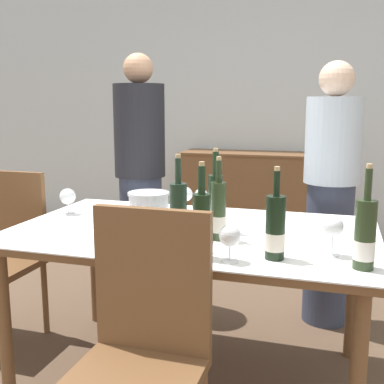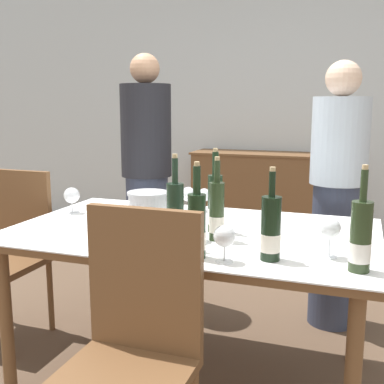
{
  "view_description": "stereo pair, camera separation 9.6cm",
  "coord_description": "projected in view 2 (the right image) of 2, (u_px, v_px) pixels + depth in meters",
  "views": [
    {
      "loc": [
        0.64,
        -2.11,
        1.34
      ],
      "look_at": [
        0.0,
        0.0,
        0.93
      ],
      "focal_mm": 45.0,
      "sensor_mm": 36.0,
      "label": 1
    },
    {
      "loc": [
        0.74,
        -2.08,
        1.34
      ],
      "look_at": [
        0.0,
        0.0,
        0.93
      ],
      "focal_mm": 45.0,
      "sensor_mm": 36.0,
      "label": 2
    }
  ],
  "objects": [
    {
      "name": "chair_left_end",
      "position": [
        10.0,
        244.0,
        2.77
      ],
      "size": [
        0.42,
        0.42,
        0.96
      ],
      "color": "brown",
      "rests_on": "ground_plane"
    },
    {
      "name": "back_wall",
      "position": [
        287.0,
        97.0,
        4.78
      ],
      "size": [
        8.0,
        0.1,
        2.8
      ],
      "color": "silver",
      "rests_on": "ground_plane"
    },
    {
      "name": "wine_glass_5",
      "position": [
        204.0,
        196.0,
        2.63
      ],
      "size": [
        0.07,
        0.07,
        0.13
      ],
      "color": "white",
      "rests_on": "dining_table"
    },
    {
      "name": "person_guest_left",
      "position": [
        337.0,
        197.0,
        2.85
      ],
      "size": [
        0.33,
        0.33,
        1.58
      ],
      "color": "#383F56",
      "rests_on": "ground_plane"
    },
    {
      "name": "wine_bottle_4",
      "position": [
        361.0,
        238.0,
        1.69
      ],
      "size": [
        0.08,
        0.08,
        0.38
      ],
      "color": "#28381E",
      "rests_on": "dining_table"
    },
    {
      "name": "dining_table",
      "position": [
        192.0,
        243.0,
        2.29
      ],
      "size": [
        1.7,
        1.04,
        0.75
      ],
      "color": "brown",
      "rests_on": "ground_plane"
    },
    {
      "name": "sideboard_cabinet",
      "position": [
        259.0,
        196.0,
        4.74
      ],
      "size": [
        1.32,
        0.46,
        0.87
      ],
      "color": "brown",
      "rests_on": "ground_plane"
    },
    {
      "name": "ice_bucket",
      "position": [
        148.0,
        212.0,
        2.18
      ],
      "size": [
        0.19,
        0.19,
        0.19
      ],
      "color": "silver",
      "rests_on": "dining_table"
    },
    {
      "name": "wine_bottle_5",
      "position": [
        175.0,
        217.0,
        1.96
      ],
      "size": [
        0.07,
        0.07,
        0.39
      ],
      "color": "#1E3323",
      "rests_on": "dining_table"
    },
    {
      "name": "person_host",
      "position": [
        147.0,
        182.0,
        3.19
      ],
      "size": [
        0.33,
        0.33,
        1.65
      ],
      "color": "#383F56",
      "rests_on": "ground_plane"
    },
    {
      "name": "wine_glass_0",
      "position": [
        225.0,
        237.0,
        1.79
      ],
      "size": [
        0.08,
        0.08,
        0.14
      ],
      "color": "white",
      "rests_on": "dining_table"
    },
    {
      "name": "chair_near_front",
      "position": [
        133.0,
        339.0,
        1.6
      ],
      "size": [
        0.42,
        0.42,
        0.99
      ],
      "color": "brown",
      "rests_on": "ground_plane"
    },
    {
      "name": "wine_bottle_2",
      "position": [
        197.0,
        226.0,
        1.84
      ],
      "size": [
        0.07,
        0.07,
        0.37
      ],
      "color": "black",
      "rests_on": "dining_table"
    },
    {
      "name": "wine_glass_3",
      "position": [
        188.0,
        195.0,
        2.59
      ],
      "size": [
        0.08,
        0.08,
        0.15
      ],
      "color": "white",
      "rests_on": "dining_table"
    },
    {
      "name": "wine_bottle_0",
      "position": [
        271.0,
        230.0,
        1.81
      ],
      "size": [
        0.08,
        0.08,
        0.36
      ],
      "color": "black",
      "rests_on": "dining_table"
    },
    {
      "name": "wine_glass_4",
      "position": [
        193.0,
        217.0,
        2.07
      ],
      "size": [
        0.09,
        0.09,
        0.15
      ],
      "color": "white",
      "rests_on": "dining_table"
    },
    {
      "name": "wine_glass_2",
      "position": [
        330.0,
        229.0,
        1.84
      ],
      "size": [
        0.08,
        0.08,
        0.16
      ],
      "color": "white",
      "rests_on": "dining_table"
    },
    {
      "name": "wine_glass_1",
      "position": [
        72.0,
        196.0,
        2.6
      ],
      "size": [
        0.09,
        0.09,
        0.14
      ],
      "color": "white",
      "rests_on": "dining_table"
    },
    {
      "name": "wine_bottle_3",
      "position": [
        215.0,
        204.0,
        2.21
      ],
      "size": [
        0.07,
        0.07,
        0.39
      ],
      "color": "black",
      "rests_on": "dining_table"
    },
    {
      "name": "ground_plane",
      "position": [
        192.0,
        375.0,
        2.41
      ],
      "size": [
        12.0,
        12.0,
        0.0
      ],
      "primitive_type": "plane",
      "color": "brown"
    },
    {
      "name": "wine_bottle_1",
      "position": [
        217.0,
        212.0,
        2.08
      ],
      "size": [
        0.07,
        0.07,
        0.36
      ],
      "color": "#28381E",
      "rests_on": "dining_table"
    }
  ]
}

